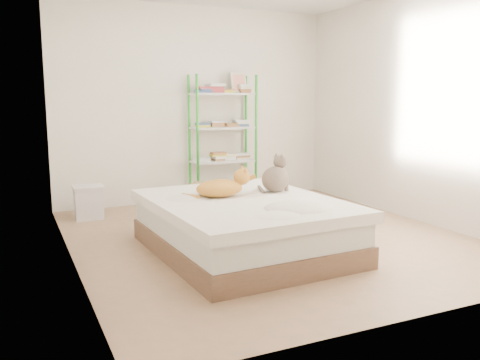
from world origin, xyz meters
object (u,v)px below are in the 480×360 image
shelf_unit (223,135)px  white_bin (89,202)px  bed (244,226)px  cardboard_box (214,199)px  grey_cat (275,173)px  orange_cat (219,186)px

shelf_unit → white_bin: 1.99m
bed → cardboard_box: (0.31, 1.50, -0.06)m
grey_cat → shelf_unit: (0.30, 2.01, 0.23)m
bed → shelf_unit: (0.74, 2.23, 0.66)m
grey_cat → white_bin: bearing=26.8°
grey_cat → shelf_unit: bearing=-23.6°
cardboard_box → grey_cat: bearing=-56.7°
shelf_unit → white_bin: (-1.84, -0.30, -0.70)m
white_bin → grey_cat: bearing=-48.0°
grey_cat → orange_cat: bearing=76.8°
orange_cat → cardboard_box: orange_cat is taller
grey_cat → cardboard_box: 1.38m
orange_cat → shelf_unit: bearing=69.7°
cardboard_box → bed: bearing=-74.1°
bed → orange_cat: size_ratio=3.81×
bed → white_bin: (-1.10, 1.92, -0.05)m
grey_cat → bed: bearing=100.6°
bed → cardboard_box: size_ratio=2.88×
orange_cat → shelf_unit: (0.90, 2.03, 0.30)m
shelf_unit → cardboard_box: size_ratio=2.50×
cardboard_box → white_bin: 1.47m
orange_cat → grey_cat: size_ratio=1.45×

